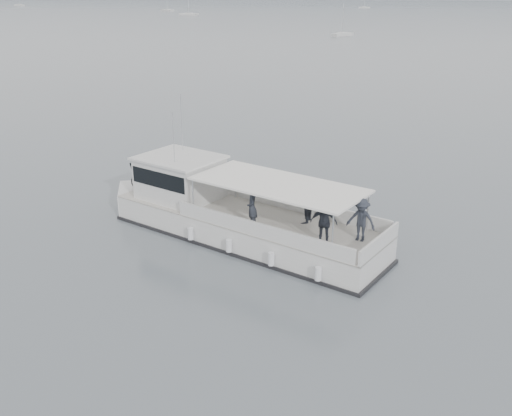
# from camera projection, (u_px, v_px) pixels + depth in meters

# --- Properties ---
(ground) EXTENTS (1400.00, 1400.00, 0.00)m
(ground) POSITION_uv_depth(u_px,v_px,m) (148.00, 233.00, 26.97)
(ground) COLOR #545D63
(ground) RESTS_ON ground
(tour_boat) EXTENTS (14.83, 7.87, 6.32)m
(tour_boat) POSITION_uv_depth(u_px,v_px,m) (223.00, 212.00, 26.71)
(tour_boat) COLOR silver
(tour_boat) RESTS_ON ground
(moored_fleet) EXTENTS (461.83, 358.98, 9.40)m
(moored_fleet) POSITION_uv_depth(u_px,v_px,m) (365.00, 18.00, 206.44)
(moored_fleet) COLOR silver
(moored_fleet) RESTS_ON ground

